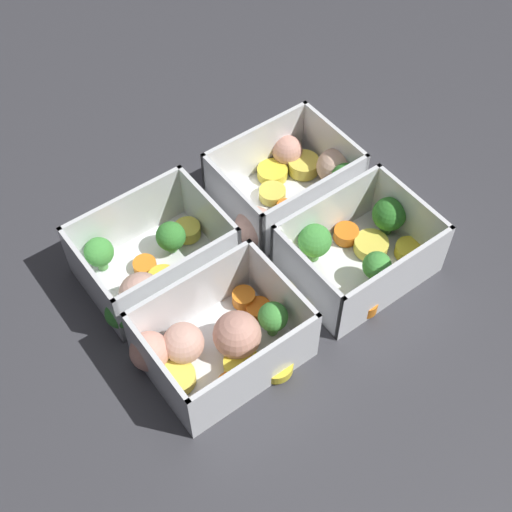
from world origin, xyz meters
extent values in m
plane|color=#38383D|center=(0.00, 0.00, 0.00)|extent=(4.00, 4.00, 0.00)
cube|color=white|center=(-0.09, -0.07, 0.00)|extent=(0.16, 0.12, 0.00)
cube|color=white|center=(-0.09, -0.12, 0.04)|extent=(0.16, 0.01, 0.08)
cube|color=white|center=(-0.09, -0.01, 0.04)|extent=(0.16, 0.01, 0.08)
cube|color=white|center=(-0.17, -0.07, 0.04)|extent=(0.01, 0.12, 0.08)
cube|color=white|center=(-0.02, -0.07, 0.04)|extent=(0.00, 0.12, 0.08)
cylinder|color=#DBC647|center=(-0.14, -0.09, 0.01)|extent=(0.04, 0.04, 0.02)
cylinder|color=#49883F|center=(-0.15, -0.03, 0.01)|extent=(0.01, 0.01, 0.02)
sphere|color=#388433|center=(-0.15, -0.03, 0.03)|extent=(0.04, 0.04, 0.04)
cylinder|color=orange|center=(-0.12, -0.02, 0.01)|extent=(0.03, 0.03, 0.01)
sphere|color=beige|center=(-0.16, -0.05, 0.03)|extent=(0.06, 0.06, 0.05)
cylinder|color=yellow|center=(-0.10, -0.10, 0.01)|extent=(0.04, 0.04, 0.01)
cylinder|color=orange|center=(-0.08, -0.05, 0.01)|extent=(0.02, 0.02, 0.01)
sphere|color=#D19E8C|center=(-0.02, -0.03, 0.03)|extent=(0.05, 0.05, 0.05)
sphere|color=tan|center=(-0.13, -0.11, 0.02)|extent=(0.05, 0.05, 0.04)
cylinder|color=#DBC647|center=(-0.08, -0.07, 0.01)|extent=(0.05, 0.05, 0.01)
cube|color=white|center=(0.09, -0.07, 0.00)|extent=(0.16, 0.12, 0.00)
cube|color=white|center=(0.09, -0.12, 0.04)|extent=(0.16, 0.01, 0.08)
cube|color=white|center=(0.09, -0.01, 0.04)|extent=(0.16, 0.01, 0.08)
cube|color=white|center=(0.02, -0.07, 0.04)|extent=(0.00, 0.12, 0.08)
cube|color=white|center=(0.17, -0.07, 0.04)|extent=(0.01, 0.12, 0.08)
cylinder|color=orange|center=(0.10, -0.07, 0.01)|extent=(0.03, 0.03, 0.01)
cylinder|color=#49883F|center=(0.16, -0.02, 0.01)|extent=(0.01, 0.01, 0.02)
sphere|color=#388433|center=(0.16, -0.02, 0.03)|extent=(0.03, 0.03, 0.03)
cylinder|color=#407A37|center=(0.04, -0.02, 0.01)|extent=(0.01, 0.01, 0.01)
sphere|color=#2D7228|center=(0.04, -0.02, 0.03)|extent=(0.03, 0.03, 0.03)
cylinder|color=#407A37|center=(0.09, -0.02, 0.01)|extent=(0.01, 0.01, 0.02)
sphere|color=#2D7228|center=(0.09, -0.02, 0.03)|extent=(0.04, 0.04, 0.04)
sphere|color=#D19E8C|center=(0.13, -0.03, 0.03)|extent=(0.07, 0.07, 0.05)
cylinder|color=#519448|center=(0.14, -0.10, 0.01)|extent=(0.01, 0.01, 0.02)
sphere|color=#42933D|center=(0.14, -0.10, 0.03)|extent=(0.03, 0.03, 0.03)
cylinder|color=#DBC647|center=(0.04, -0.09, 0.01)|extent=(0.04, 0.04, 0.02)
cylinder|color=#49883F|center=(0.06, -0.08, 0.01)|extent=(0.01, 0.01, 0.01)
sphere|color=#388433|center=(0.06, -0.08, 0.03)|extent=(0.03, 0.03, 0.03)
cylinder|color=orange|center=(0.07, -0.03, 0.01)|extent=(0.03, 0.03, 0.02)
cylinder|color=yellow|center=(0.10, -0.04, 0.01)|extent=(0.04, 0.04, 0.02)
cube|color=white|center=(-0.09, 0.07, 0.00)|extent=(0.16, 0.12, 0.00)
cube|color=white|center=(-0.09, 0.01, 0.04)|extent=(0.16, 0.01, 0.08)
cube|color=white|center=(-0.09, 0.12, 0.04)|extent=(0.16, 0.01, 0.08)
cube|color=white|center=(-0.17, 0.07, 0.04)|extent=(0.01, 0.12, 0.08)
cube|color=white|center=(-0.02, 0.07, 0.04)|extent=(0.00, 0.12, 0.08)
cylinder|color=#DBC647|center=(-0.03, 0.08, 0.01)|extent=(0.04, 0.04, 0.01)
cylinder|color=#407A37|center=(-0.15, 0.05, 0.01)|extent=(0.01, 0.01, 0.02)
sphere|color=#2D7228|center=(-0.15, 0.05, 0.03)|extent=(0.04, 0.04, 0.04)
cylinder|color=orange|center=(-0.11, 0.03, 0.01)|extent=(0.03, 0.03, 0.01)
cylinder|color=yellow|center=(-0.03, 0.05, 0.01)|extent=(0.04, 0.04, 0.01)
cylinder|color=yellow|center=(-0.15, 0.09, 0.01)|extent=(0.04, 0.04, 0.01)
cylinder|color=#519448|center=(-0.09, 0.09, 0.01)|extent=(0.01, 0.01, 0.02)
sphere|color=#42933D|center=(-0.09, 0.09, 0.03)|extent=(0.03, 0.03, 0.03)
cylinder|color=#519448|center=(-0.06, 0.03, 0.01)|extent=(0.01, 0.01, 0.02)
sphere|color=#42933D|center=(-0.06, 0.03, 0.03)|extent=(0.04, 0.04, 0.04)
cylinder|color=#DBC647|center=(-0.12, 0.06, 0.01)|extent=(0.05, 0.05, 0.01)
cylinder|color=orange|center=(-0.06, 0.12, 0.01)|extent=(0.03, 0.03, 0.02)
cube|color=white|center=(0.09, 0.07, 0.00)|extent=(0.16, 0.12, 0.00)
cube|color=white|center=(0.09, 0.01, 0.04)|extent=(0.16, 0.01, 0.08)
cube|color=white|center=(0.09, 0.12, 0.04)|extent=(0.16, 0.01, 0.08)
cube|color=white|center=(0.02, 0.07, 0.04)|extent=(0.00, 0.12, 0.08)
cube|color=white|center=(0.17, 0.07, 0.04)|extent=(0.01, 0.12, 0.08)
cylinder|color=yellow|center=(0.06, 0.11, 0.01)|extent=(0.05, 0.05, 0.01)
cylinder|color=yellow|center=(0.09, 0.09, 0.01)|extent=(0.05, 0.05, 0.02)
sphere|color=#D19E8C|center=(0.12, 0.04, 0.03)|extent=(0.05, 0.05, 0.04)
sphere|color=tan|center=(0.08, 0.07, 0.03)|extent=(0.06, 0.06, 0.05)
cylinder|color=orange|center=(0.04, 0.03, 0.01)|extent=(0.03, 0.03, 0.02)
cylinder|color=#519448|center=(0.04, 0.08, 0.01)|extent=(0.01, 0.01, 0.02)
sphere|color=#42933D|center=(0.04, 0.08, 0.03)|extent=(0.03, 0.03, 0.03)
cylinder|color=orange|center=(0.03, 0.05, 0.01)|extent=(0.04, 0.04, 0.01)
cylinder|color=#DBC647|center=(0.15, 0.07, 0.01)|extent=(0.05, 0.05, 0.01)
sphere|color=tan|center=(0.16, 0.03, 0.02)|extent=(0.06, 0.06, 0.04)
cylinder|color=orange|center=(0.11, 0.11, 0.01)|extent=(0.04, 0.04, 0.01)
camera|label=1|loc=(0.28, 0.38, 0.65)|focal=50.00mm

